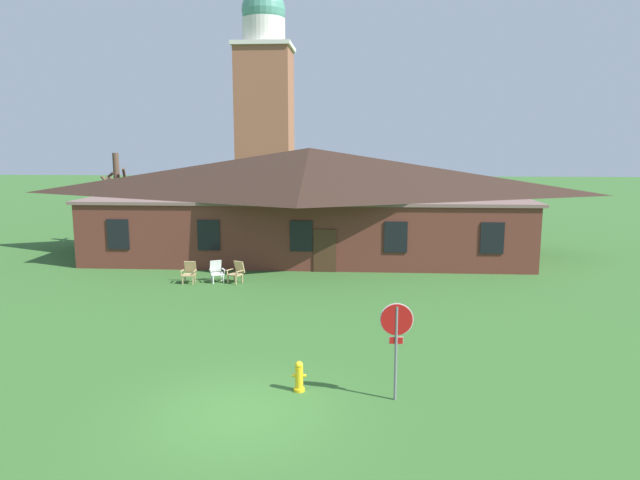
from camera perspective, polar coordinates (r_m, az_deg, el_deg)
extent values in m
plane|color=#336028|center=(13.93, -8.02, -16.78)|extent=(200.00, 200.00, 0.00)
cube|color=brown|center=(32.64, -1.03, 1.52)|extent=(22.72, 10.00, 3.20)
cube|color=#795B55|center=(32.45, -1.04, 4.46)|extent=(23.18, 10.20, 0.16)
pyramid|color=black|center=(32.35, -1.04, 6.88)|extent=(23.63, 10.40, 2.59)
cube|color=black|center=(29.93, -19.47, 0.55)|extent=(1.10, 0.06, 1.50)
cube|color=black|center=(28.46, -11.02, 0.48)|extent=(1.10, 0.06, 1.50)
cube|color=black|center=(27.66, -1.88, 0.39)|extent=(1.10, 0.06, 1.50)
cube|color=black|center=(27.60, 7.56, 0.30)|extent=(1.10, 0.06, 1.50)
cube|color=black|center=(28.28, 16.79, 0.19)|extent=(1.10, 0.06, 1.50)
cube|color=#422819|center=(27.70, 0.48, -1.08)|extent=(1.10, 0.06, 2.10)
cube|color=#93563D|center=(53.43, -5.47, 10.70)|extent=(4.80, 4.80, 14.55)
cube|color=silver|center=(54.10, -5.60, 18.61)|extent=(5.18, 5.18, 0.36)
cylinder|color=silver|center=(54.32, -5.62, 19.95)|extent=(3.80, 3.80, 2.20)
sphere|color=#4C8E7A|center=(54.67, -5.65, 21.78)|extent=(3.88, 3.88, 3.88)
cylinder|color=slate|center=(14.14, 7.56, -11.16)|extent=(0.07, 0.07, 2.35)
cylinder|color=white|center=(13.87, 7.64, -7.85)|extent=(0.81, 0.03, 0.81)
cylinder|color=#B71414|center=(13.85, 7.64, -7.88)|extent=(0.76, 0.04, 0.76)
cube|color=#B71414|center=(14.02, 7.59, -9.90)|extent=(0.32, 0.03, 0.16)
cube|color=white|center=(14.04, 7.59, -9.88)|extent=(0.34, 0.02, 0.18)
cube|color=tan|center=(26.02, -12.55, -3.96)|extent=(0.05, 0.05, 0.36)
cube|color=tan|center=(26.14, -13.53, -3.94)|extent=(0.05, 0.05, 0.36)
cube|color=tan|center=(26.44, -12.32, -3.74)|extent=(0.05, 0.05, 0.36)
cube|color=tan|center=(26.55, -13.28, -3.72)|extent=(0.05, 0.05, 0.36)
cube|color=tan|center=(26.24, -12.94, -3.41)|extent=(0.56, 0.54, 0.05)
cube|color=tan|center=(26.47, -12.79, -2.62)|extent=(0.52, 0.21, 0.54)
cube|color=tan|center=(26.11, -12.35, -3.01)|extent=(0.08, 0.47, 0.03)
cube|color=tan|center=(25.98, -12.43, -3.33)|extent=(0.04, 0.04, 0.22)
cube|color=tan|center=(26.26, -13.58, -2.99)|extent=(0.08, 0.47, 0.03)
cube|color=tan|center=(26.13, -13.66, -3.30)|extent=(0.04, 0.04, 0.22)
cube|color=silver|center=(26.05, -9.59, -3.85)|extent=(0.07, 0.07, 0.36)
cube|color=silver|center=(25.96, -10.59, -3.93)|extent=(0.07, 0.07, 0.36)
cube|color=silver|center=(26.47, -9.80, -3.64)|extent=(0.07, 0.07, 0.36)
cube|color=silver|center=(26.39, -10.77, -3.72)|extent=(0.07, 0.07, 0.36)
cube|color=silver|center=(26.17, -10.20, -3.35)|extent=(0.71, 0.70, 0.05)
cube|color=silver|center=(26.41, -10.36, -2.57)|extent=(0.55, 0.39, 0.54)
cube|color=silver|center=(26.17, -9.58, -2.89)|extent=(0.25, 0.45, 0.03)
cube|color=silver|center=(26.04, -9.50, -3.20)|extent=(0.05, 0.05, 0.22)
cube|color=silver|center=(26.06, -10.83, -2.98)|extent=(0.25, 0.45, 0.03)
cube|color=silver|center=(25.93, -10.75, -3.29)|extent=(0.05, 0.05, 0.22)
cube|color=tan|center=(25.66, -8.40, -4.03)|extent=(0.07, 0.07, 0.36)
cube|color=tan|center=(25.96, -9.16, -3.89)|extent=(0.07, 0.07, 0.36)
cube|color=tan|center=(25.98, -7.76, -3.84)|extent=(0.07, 0.07, 0.36)
cube|color=tan|center=(26.28, -8.52, -3.71)|extent=(0.07, 0.07, 0.36)
cube|color=tan|center=(25.92, -8.47, -3.43)|extent=(0.73, 0.72, 0.05)
cube|color=tan|center=(26.08, -8.04, -2.66)|extent=(0.54, 0.42, 0.54)
cube|color=tan|center=(25.68, -8.02, -3.09)|extent=(0.28, 0.44, 0.03)
cube|color=tan|center=(25.58, -8.26, -3.40)|extent=(0.05, 0.05, 0.22)
cube|color=tan|center=(26.05, -8.99, -2.93)|extent=(0.28, 0.44, 0.03)
cube|color=tan|center=(25.96, -9.22, -3.23)|extent=(0.05, 0.05, 0.22)
cylinder|color=brown|center=(36.83, -19.48, 3.80)|extent=(0.36, 0.36, 5.64)
cylinder|color=brown|center=(36.33, -20.19, 5.01)|extent=(1.29, 0.59, 1.29)
cylinder|color=brown|center=(37.18, -20.13, 6.10)|extent=(0.75, 1.14, 0.87)
cylinder|color=brown|center=(36.68, -18.90, 6.12)|extent=(0.44, 1.01, 0.97)
cylinder|color=brown|center=(36.44, -19.66, 5.01)|extent=(0.83, 0.31, 1.26)
cylinder|color=gold|center=(14.92, -2.08, -14.66)|extent=(0.28, 0.28, 0.08)
cylinder|color=gold|center=(14.79, -2.09, -13.54)|extent=(0.20, 0.20, 0.55)
sphere|color=gold|center=(14.67, -2.10, -12.34)|extent=(0.20, 0.20, 0.20)
cylinder|color=gold|center=(14.78, -2.61, -13.33)|extent=(0.10, 0.08, 0.08)
cylinder|color=gold|center=(14.76, -1.58, -13.36)|extent=(0.10, 0.08, 0.08)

